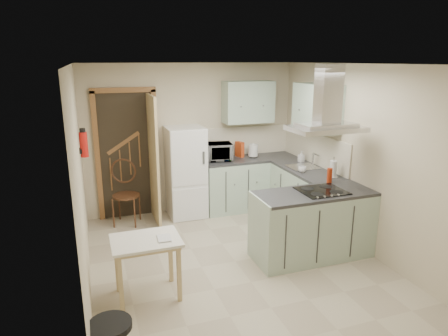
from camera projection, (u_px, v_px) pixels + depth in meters
name	position (u px, v px, depth m)	size (l,w,h in m)	color
floor	(235.00, 261.00, 5.22)	(4.20, 4.20, 0.00)	tan
ceiling	(237.00, 64.00, 4.56)	(4.20, 4.20, 0.00)	silver
back_wall	(192.00, 138.00, 6.80)	(3.60, 3.60, 0.00)	#C1B396
left_wall	(81.00, 184.00, 4.32)	(4.20, 4.20, 0.00)	#C1B396
right_wall	(359.00, 158.00, 5.46)	(4.20, 4.20, 0.00)	#C1B396
doorway	(127.00, 155.00, 6.48)	(1.10, 0.12, 2.10)	brown
fridge	(186.00, 172.00, 6.59)	(0.60, 0.60, 1.50)	white
counter_back	(234.00, 184.00, 6.95)	(1.08, 0.60, 0.90)	#9EB2A0
counter_right	(296.00, 191.00, 6.60)	(0.60, 1.95, 0.90)	#9EB2A0
splashback	(245.00, 141.00, 7.12)	(1.68, 0.02, 0.50)	beige
wall_cabinet_back	(248.00, 102.00, 6.78)	(0.85, 0.35, 0.70)	#9EB2A0
wall_cabinet_right	(317.00, 107.00, 6.02)	(0.35, 0.90, 0.70)	#9EB2A0
peninsula	(313.00, 224.00, 5.26)	(1.55, 0.65, 0.90)	#9EB2A0
hob	(322.00, 191.00, 5.17)	(0.58, 0.50, 0.01)	black
extractor_hood	(326.00, 129.00, 4.95)	(0.90, 0.55, 0.10)	silver
sink	(303.00, 167.00, 6.32)	(0.45, 0.40, 0.01)	silver
fire_extinguisher	(84.00, 145.00, 5.09)	(0.10, 0.10, 0.32)	#B2140F
drop_leaf_table	(147.00, 268.00, 4.37)	(0.73, 0.55, 0.69)	#CBBE7D
bentwood_chair	(126.00, 196.00, 6.30)	(0.42, 0.42, 0.94)	#432416
microwave	(216.00, 152.00, 6.72)	(0.53, 0.36, 0.29)	black
kettle	(253.00, 150.00, 6.94)	(0.17, 0.17, 0.24)	silver
cereal_box	(240.00, 149.00, 6.97)	(0.07, 0.18, 0.26)	#C13F16
soap_bottle	(301.00, 157.00, 6.63)	(0.08, 0.08, 0.18)	#AFB0BC
paper_towel	(333.00, 169.00, 5.75)	(0.10, 0.10, 0.26)	silver
cup	(302.00, 169.00, 6.02)	(0.12, 0.12, 0.09)	white
red_bottle	(330.00, 175.00, 5.51)	(0.07, 0.07, 0.20)	#AB2C0E
book	(157.00, 236.00, 4.26)	(0.14, 0.20, 0.09)	#A83845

